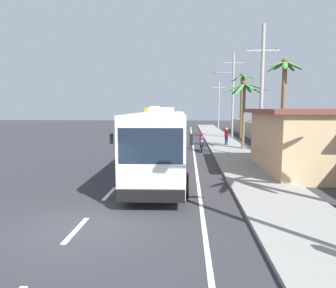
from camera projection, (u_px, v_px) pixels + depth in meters
name	position (u px, v px, depth m)	size (l,w,h in m)	color
ground_plane	(79.00, 227.00, 9.51)	(160.00, 160.00, 0.00)	#303035
sidewalk_kerb	(246.00, 166.00, 18.98)	(3.20, 90.00, 0.14)	gray
lane_markings	(176.00, 155.00, 23.71)	(3.94, 71.00, 0.01)	white
boundary_wall	(289.00, 145.00, 22.61)	(0.24, 60.00, 1.89)	#9E998E
coach_bus_foreground	(161.00, 140.00, 16.49)	(3.05, 11.87, 3.61)	white
coach_bus_far_lane	(156.00, 118.00, 50.05)	(3.09, 11.10, 3.85)	gold
motorcycle_beside_bus	(202.00, 144.00, 25.96)	(0.56, 1.96, 1.54)	black
pedestrian_midwalk	(226.00, 136.00, 29.26)	(0.36, 0.36, 1.60)	navy
utility_pole_mid	(262.00, 91.00, 21.58)	(2.16, 0.24, 9.19)	#9E9E99
utility_pole_far	(232.00, 93.00, 37.99)	(3.64, 0.24, 10.10)	#9E9E99
utility_pole_distant	(219.00, 104.00, 54.62)	(2.11, 0.24, 8.15)	#9E9E99
palm_nearest	(284.00, 91.00, 23.58)	(2.80, 2.80, 7.26)	brown
palm_second	(244.00, 97.00, 26.25)	(3.93, 3.49, 5.84)	brown
palm_fourth	(242.00, 97.00, 34.96)	(2.61, 2.58, 7.41)	brown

